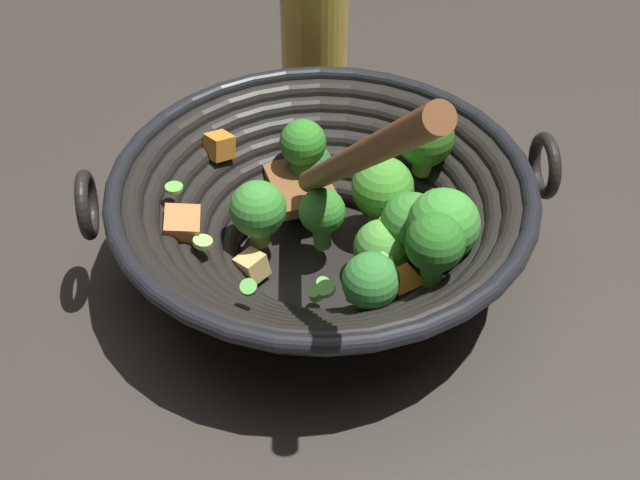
% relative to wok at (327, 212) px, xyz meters
% --- Properties ---
extents(ground_plane, '(4.00, 4.00, 0.00)m').
position_rel_wok_xyz_m(ground_plane, '(-0.00, -0.00, -0.06)').
color(ground_plane, '#332D28').
extents(wok, '(0.35, 0.37, 0.28)m').
position_rel_wok_xyz_m(wok, '(0.00, 0.00, 0.00)').
color(wok, black).
rests_on(wok, ground).
extents(cooking_oil_bottle, '(0.07, 0.07, 0.23)m').
position_rel_wok_xyz_m(cooking_oil_bottle, '(-0.23, 0.09, 0.03)').
color(cooking_oil_bottle, gold).
rests_on(cooking_oil_bottle, ground).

